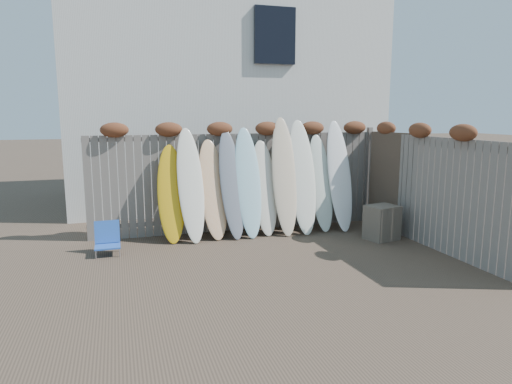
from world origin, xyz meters
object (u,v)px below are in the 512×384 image
object	(u,v)px
wooden_crate	(382,223)
surfboard_0	(171,194)
beach_chair	(107,239)
lattice_panel	(394,183)

from	to	relation	value
wooden_crate	surfboard_0	bearing A→B (deg)	164.16
beach_chair	wooden_crate	size ratio (longest dim) A/B	0.84
surfboard_0	lattice_panel	bearing A→B (deg)	-4.83
lattice_panel	wooden_crate	bearing A→B (deg)	-152.30
wooden_crate	beach_chair	bearing A→B (deg)	173.34
wooden_crate	lattice_panel	bearing A→B (deg)	40.30
beach_chair	lattice_panel	distance (m)	5.64
lattice_panel	surfboard_0	bearing A→B (deg)	159.13
lattice_panel	surfboard_0	world-z (taller)	lattice_panel
beach_chair	surfboard_0	size ratio (longest dim) A/B	0.29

